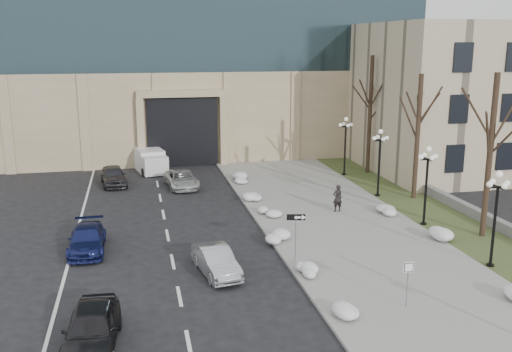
# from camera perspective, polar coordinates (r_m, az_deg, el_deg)

# --- Properties ---
(ground) EXTENTS (160.00, 160.00, 0.00)m
(ground) POSITION_cam_1_polar(r_m,az_deg,el_deg) (21.23, 12.40, -16.86)
(ground) COLOR black
(ground) RESTS_ON ground
(sidewalk) EXTENTS (9.00, 40.00, 0.12)m
(sidewalk) POSITION_cam_1_polar(r_m,az_deg,el_deg) (34.32, 8.11, -4.63)
(sidewalk) COLOR gray
(sidewalk) RESTS_ON ground
(curb) EXTENTS (0.30, 40.00, 0.14)m
(curb) POSITION_cam_1_polar(r_m,az_deg,el_deg) (33.07, 0.74, -5.17)
(curb) COLOR gray
(curb) RESTS_ON ground
(grass_strip) EXTENTS (4.00, 40.00, 0.10)m
(grass_strip) POSITION_cam_1_polar(r_m,az_deg,el_deg) (37.02, 17.61, -3.82)
(grass_strip) COLOR #3A4723
(grass_strip) RESTS_ON ground
(stone_wall) EXTENTS (0.50, 30.00, 0.70)m
(stone_wall) POSITION_cam_1_polar(r_m,az_deg,el_deg) (39.58, 18.75, -2.35)
(stone_wall) COLOR slate
(stone_wall) RESTS_ON ground
(classical_building) EXTENTS (22.00, 18.12, 12.00)m
(classical_building) POSITION_cam_1_polar(r_m,az_deg,el_deg) (53.92, 21.92, 7.53)
(classical_building) COLOR tan
(classical_building) RESTS_ON ground
(car_a) EXTENTS (2.13, 4.62, 1.53)m
(car_a) POSITION_cam_1_polar(r_m,az_deg,el_deg) (21.44, -16.14, -14.44)
(car_a) COLOR black
(car_a) RESTS_ON ground
(car_b) EXTENTS (2.01, 4.07, 1.28)m
(car_b) POSITION_cam_1_polar(r_m,az_deg,el_deg) (26.75, -4.02, -8.48)
(car_b) COLOR #9D9FA5
(car_b) RESTS_ON ground
(car_c) EXTENTS (1.79, 4.39, 1.27)m
(car_c) POSITION_cam_1_polar(r_m,az_deg,el_deg) (30.75, -16.54, -6.09)
(car_c) COLOR navy
(car_c) RESTS_ON ground
(car_d) EXTENTS (2.53, 4.68, 1.25)m
(car_d) POSITION_cam_1_polar(r_m,az_deg,el_deg) (42.45, -7.46, -0.33)
(car_d) COLOR beige
(car_d) RESTS_ON ground
(car_e) EXTENTS (2.20, 4.44, 1.45)m
(car_e) POSITION_cam_1_polar(r_m,az_deg,el_deg) (44.10, -14.06, 0.04)
(car_e) COLOR #313036
(car_e) RESTS_ON ground
(pedestrian) EXTENTS (0.67, 0.48, 1.72)m
(pedestrian) POSITION_cam_1_polar(r_m,az_deg,el_deg) (36.11, 8.15, -2.20)
(pedestrian) COLOR black
(pedestrian) RESTS_ON sidewalk
(box_truck) EXTENTS (3.00, 6.03, 1.83)m
(box_truck) POSITION_cam_1_polar(r_m,az_deg,el_deg) (48.63, -10.66, 1.62)
(box_truck) COLOR silver
(box_truck) RESTS_ON ground
(one_way_sign) EXTENTS (0.93, 0.36, 2.51)m
(one_way_sign) POSITION_cam_1_polar(r_m,az_deg,el_deg) (27.47, 4.34, -4.72)
(one_way_sign) COLOR slate
(one_way_sign) RESTS_ON ground
(keep_sign) EXTENTS (0.44, 0.06, 2.03)m
(keep_sign) POSITION_cam_1_polar(r_m,az_deg,el_deg) (23.82, 14.97, -9.53)
(keep_sign) COLOR slate
(keep_sign) RESTS_ON ground
(snow_clump_b) EXTENTS (1.10, 1.60, 0.36)m
(snow_clump_b) POSITION_cam_1_polar(r_m,az_deg,el_deg) (23.02, 8.13, -13.30)
(snow_clump_b) COLOR silver
(snow_clump_b) RESTS_ON sidewalk
(snow_clump_c) EXTENTS (1.10, 1.60, 0.36)m
(snow_clump_c) POSITION_cam_1_polar(r_m,az_deg,el_deg) (26.72, 5.08, -9.32)
(snow_clump_c) COLOR silver
(snow_clump_c) RESTS_ON sidewalk
(snow_clump_d) EXTENTS (1.10, 1.60, 0.36)m
(snow_clump_d) POSITION_cam_1_polar(r_m,az_deg,el_deg) (30.54, 2.15, -6.32)
(snow_clump_d) COLOR silver
(snow_clump_d) RESTS_ON sidewalk
(snow_clump_e) EXTENTS (1.10, 1.60, 0.36)m
(snow_clump_e) POSITION_cam_1_polar(r_m,az_deg,el_deg) (35.06, 1.02, -3.69)
(snow_clump_e) COLOR silver
(snow_clump_e) RESTS_ON sidewalk
(snow_clump_f) EXTENTS (1.10, 1.60, 0.36)m
(snow_clump_f) POSITION_cam_1_polar(r_m,az_deg,el_deg) (38.71, -0.24, -2.05)
(snow_clump_f) COLOR silver
(snow_clump_f) RESTS_ON sidewalk
(snow_clump_g) EXTENTS (1.10, 1.60, 0.36)m
(snow_clump_g) POSITION_cam_1_polar(r_m,az_deg,el_deg) (43.01, -1.78, -0.48)
(snow_clump_g) COLOR silver
(snow_clump_g) RESTS_ON sidewalk
(snow_clump_i) EXTENTS (1.10, 1.60, 0.36)m
(snow_clump_i) POSITION_cam_1_polar(r_m,az_deg,el_deg) (32.12, 17.70, -5.97)
(snow_clump_i) COLOR silver
(snow_clump_i) RESTS_ON sidewalk
(snow_clump_j) EXTENTS (1.10, 1.60, 0.36)m
(snow_clump_j) POSITION_cam_1_polar(r_m,az_deg,el_deg) (36.40, 13.44, -3.43)
(snow_clump_j) COLOR silver
(snow_clump_j) RESTS_ON sidewalk
(snow_clump_k) EXTENTS (1.10, 1.60, 0.36)m
(snow_clump_k) POSITION_cam_1_polar(r_m,az_deg,el_deg) (44.18, -1.79, -0.11)
(snow_clump_k) COLOR silver
(snow_clump_k) RESTS_ON sidewalk
(lamppost_a) EXTENTS (1.18, 1.18, 4.76)m
(lamppost_a) POSITION_cam_1_polar(r_m,az_deg,el_deg) (28.85, 22.88, -2.80)
(lamppost_a) COLOR black
(lamppost_a) RESTS_ON ground
(lamppost_b) EXTENTS (1.18, 1.18, 4.76)m
(lamppost_b) POSITION_cam_1_polar(r_m,az_deg,el_deg) (34.18, 16.72, 0.10)
(lamppost_b) COLOR black
(lamppost_b) RESTS_ON ground
(lamppost_c) EXTENTS (1.18, 1.18, 4.76)m
(lamppost_c) POSITION_cam_1_polar(r_m,az_deg,el_deg) (39.85, 12.26, 2.19)
(lamppost_c) COLOR black
(lamppost_c) RESTS_ON ground
(lamppost_d) EXTENTS (1.18, 1.18, 4.76)m
(lamppost_d) POSITION_cam_1_polar(r_m,az_deg,el_deg) (45.74, 8.93, 3.75)
(lamppost_d) COLOR black
(lamppost_d) RESTS_ON ground
(tree_near) EXTENTS (3.20, 3.20, 9.00)m
(tree_near) POSITION_cam_1_polar(r_m,az_deg,el_deg) (32.74, 22.52, 3.99)
(tree_near) COLOR black
(tree_near) RESTS_ON ground
(tree_mid) EXTENTS (3.20, 3.20, 8.50)m
(tree_mid) POSITION_cam_1_polar(r_m,az_deg,el_deg) (39.55, 15.95, 5.47)
(tree_mid) COLOR black
(tree_mid) RESTS_ON ground
(tree_far) EXTENTS (3.20, 3.20, 9.50)m
(tree_far) POSITION_cam_1_polar(r_m,az_deg,el_deg) (46.64, 11.39, 7.64)
(tree_far) COLOR black
(tree_far) RESTS_ON ground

